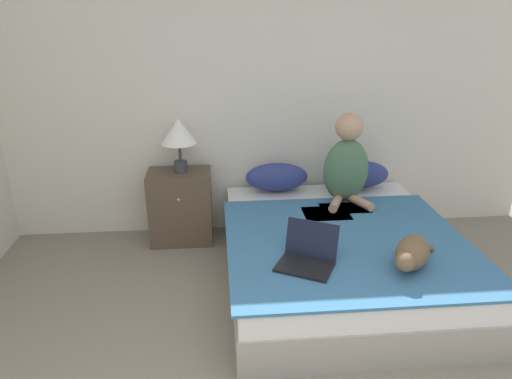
% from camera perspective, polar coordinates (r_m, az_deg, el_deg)
% --- Properties ---
extents(wall_back, '(5.23, 0.05, 2.55)m').
position_cam_1_polar(wall_back, '(4.01, -0.89, 12.19)').
color(wall_back, beige).
rests_on(wall_back, ground_plane).
extents(bed, '(1.67, 1.91, 0.44)m').
position_cam_1_polar(bed, '(3.49, 10.28, -8.13)').
color(bed, '#9E998E').
rests_on(bed, ground_plane).
extents(pillow_near, '(0.55, 0.26, 0.25)m').
position_cam_1_polar(pillow_near, '(3.99, 2.61, 1.57)').
color(pillow_near, navy).
rests_on(pillow_near, bed).
extents(pillow_far, '(0.55, 0.26, 0.25)m').
position_cam_1_polar(pillow_far, '(4.15, 12.64, 1.84)').
color(pillow_far, navy).
rests_on(pillow_far, bed).
extents(person_sitting, '(0.38, 0.37, 0.74)m').
position_cam_1_polar(person_sitting, '(3.77, 11.26, 3.20)').
color(person_sitting, '#476B4C').
rests_on(person_sitting, bed).
extents(cat_tabby, '(0.40, 0.42, 0.20)m').
position_cam_1_polar(cat_tabby, '(2.97, 18.88, -7.55)').
color(cat_tabby, brown).
rests_on(cat_tabby, bed).
extents(laptop_open, '(0.43, 0.41, 0.25)m').
position_cam_1_polar(laptop_open, '(2.89, 6.40, -8.36)').
color(laptop_open, black).
rests_on(laptop_open, bed).
extents(nightstand, '(0.53, 0.36, 0.65)m').
position_cam_1_polar(nightstand, '(4.04, -9.38, -2.13)').
color(nightstand, brown).
rests_on(nightstand, ground_plane).
extents(table_lamp, '(0.30, 0.30, 0.46)m').
position_cam_1_polar(table_lamp, '(3.83, -9.64, 6.96)').
color(table_lamp, '#38383D').
rests_on(table_lamp, nightstand).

